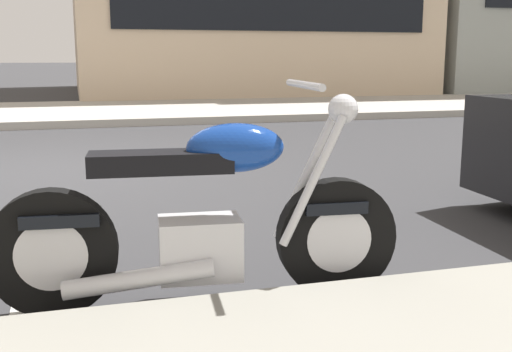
{
  "coord_description": "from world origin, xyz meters",
  "views": [
    {
      "loc": [
        0.3,
        -6.98,
        1.22
      ],
      "look_at": [
        1.2,
        -3.85,
        0.6
      ],
      "focal_mm": 43.81,
      "sensor_mm": 36.0,
      "label": 1
    }
  ],
  "objects": [
    {
      "name": "parked_motorcycle",
      "position": [
        0.88,
        -4.06,
        0.42
      ],
      "size": [
        2.02,
        0.62,
        1.11
      ],
      "rotation": [
        0.0,
        0.0,
        -0.1
      ],
      "color": "black",
      "rests_on": "ground"
    },
    {
      "name": "parking_stall_stripe",
      "position": [
        0.0,
        -3.6,
        0.0
      ],
      "size": [
        0.12,
        2.2,
        0.01
      ],
      "primitive_type": "cube",
      "color": "silver",
      "rests_on": "ground"
    },
    {
      "name": "ground_plane",
      "position": [
        0.0,
        0.0,
        0.0
      ],
      "size": [
        260.0,
        260.0,
        0.0
      ],
      "primitive_type": "plane",
      "color": "#333335"
    }
  ]
}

